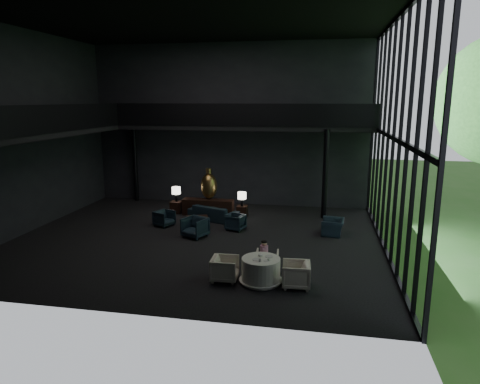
% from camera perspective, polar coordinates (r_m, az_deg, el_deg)
% --- Properties ---
extents(floor, '(14.00, 12.00, 0.02)m').
position_cam_1_polar(floor, '(16.67, -5.72, -6.27)').
color(floor, black).
rests_on(floor, ground).
extents(ceiling, '(14.00, 12.00, 0.02)m').
position_cam_1_polar(ceiling, '(16.05, -6.37, 21.94)').
color(ceiling, black).
rests_on(ceiling, ground).
extents(wall_back, '(14.00, 0.04, 8.00)m').
position_cam_1_polar(wall_back, '(21.67, -1.46, 8.86)').
color(wall_back, black).
rests_on(wall_back, ground).
extents(wall_front, '(14.00, 0.04, 8.00)m').
position_cam_1_polar(wall_front, '(10.29, -15.60, 4.68)').
color(wall_front, black).
rests_on(wall_front, ground).
extents(wall_left, '(0.04, 12.00, 8.00)m').
position_cam_1_polar(wall_left, '(19.08, -26.78, 7.11)').
color(wall_left, black).
rests_on(wall_left, ground).
extents(curtain_wall, '(0.20, 12.00, 8.00)m').
position_cam_1_polar(curtain_wall, '(15.40, 19.80, 6.77)').
color(curtain_wall, black).
rests_on(curtain_wall, ground).
extents(mezzanine_left, '(2.00, 12.00, 0.25)m').
position_cam_1_polar(mezzanine_left, '(18.49, -24.29, 7.21)').
color(mezzanine_left, black).
rests_on(mezzanine_left, wall_left).
extents(mezzanine_back, '(12.00, 2.00, 0.25)m').
position_cam_1_polar(mezzanine_back, '(20.50, 0.72, 8.67)').
color(mezzanine_back, black).
rests_on(mezzanine_back, wall_back).
extents(railing_left, '(0.06, 12.00, 1.00)m').
position_cam_1_polar(railing_left, '(17.91, -21.80, 9.22)').
color(railing_left, black).
rests_on(railing_left, mezzanine_left).
extents(railing_back, '(12.00, 0.06, 1.00)m').
position_cam_1_polar(railing_back, '(19.49, 0.21, 10.25)').
color(railing_back, black).
rests_on(railing_back, mezzanine_back).
extents(column_nw, '(0.24, 0.24, 4.00)m').
position_cam_1_polar(column_nw, '(23.16, -13.81, 3.75)').
color(column_nw, black).
rests_on(column_nw, floor).
extents(column_ne, '(0.24, 0.24, 4.00)m').
position_cam_1_polar(column_ne, '(19.43, 11.30, 2.29)').
color(column_ne, black).
rests_on(column_ne, floor).
extents(console, '(2.37, 0.54, 0.75)m').
position_cam_1_polar(console, '(19.90, -4.27, -2.05)').
color(console, black).
rests_on(console, floor).
extents(bronze_urn, '(0.76, 0.76, 1.42)m').
position_cam_1_polar(bronze_urn, '(19.86, -4.17, 0.84)').
color(bronze_urn, '#B98E3E').
rests_on(bronze_urn, console).
extents(side_table_left, '(0.50, 0.50, 0.55)m').
position_cam_1_polar(side_table_left, '(20.52, -8.49, -2.01)').
color(side_table_left, black).
rests_on(side_table_left, floor).
extents(table_lamp_left, '(0.41, 0.41, 0.69)m').
position_cam_1_polar(table_lamp_left, '(20.40, -8.50, 0.12)').
color(table_lamp_left, black).
rests_on(table_lamp_left, side_table_left).
extents(side_table_right, '(0.46, 0.46, 0.51)m').
position_cam_1_polar(side_table_right, '(19.61, 0.28, -2.59)').
color(side_table_right, black).
rests_on(side_table_right, floor).
extents(table_lamp_right, '(0.39, 0.39, 0.66)m').
position_cam_1_polar(table_lamp_right, '(19.40, 0.26, -0.56)').
color(table_lamp_right, black).
rests_on(table_lamp_right, side_table_right).
extents(sofa, '(2.53, 1.51, 0.95)m').
position_cam_1_polar(sofa, '(19.09, -3.56, -2.35)').
color(sofa, '#26334A').
rests_on(sofa, floor).
extents(lounge_armchair_west, '(0.85, 0.87, 0.68)m').
position_cam_1_polar(lounge_armchair_west, '(18.47, -10.06, -3.45)').
color(lounge_armchair_west, black).
rests_on(lounge_armchair_west, floor).
extents(lounge_armchair_east, '(0.75, 0.78, 0.66)m').
position_cam_1_polar(lounge_armchair_east, '(17.64, -0.62, -4.04)').
color(lounge_armchair_east, '#253D4E').
rests_on(lounge_armchair_east, floor).
extents(lounge_armchair_south, '(1.18, 1.15, 0.94)m').
position_cam_1_polar(lounge_armchair_south, '(16.81, -6.02, -4.44)').
color(lounge_armchair_south, '#2B3A4A').
rests_on(lounge_armchair_south, floor).
extents(window_armchair, '(0.64, 0.92, 0.77)m').
position_cam_1_polar(window_armchair, '(17.42, 12.28, -4.36)').
color(window_armchair, '#1C2E4B').
rests_on(window_armchair, floor).
extents(coffee_table, '(1.17, 1.17, 0.40)m').
position_cam_1_polar(coffee_table, '(18.19, -5.66, -4.03)').
color(coffee_table, black).
rests_on(coffee_table, floor).
extents(dining_table, '(1.29, 1.29, 0.75)m').
position_cam_1_polar(dining_table, '(12.75, 2.80, -10.60)').
color(dining_table, white).
rests_on(dining_table, floor).
extents(dining_chair_north, '(0.67, 0.63, 0.66)m').
position_cam_1_polar(dining_chair_north, '(13.57, 3.62, -9.15)').
color(dining_chair_north, silver).
rests_on(dining_chair_north, floor).
extents(dining_chair_east, '(0.81, 0.86, 0.84)m').
position_cam_1_polar(dining_chair_east, '(12.54, 7.46, -10.65)').
color(dining_chair_east, beige).
rests_on(dining_chair_east, floor).
extents(dining_chair_west, '(0.76, 0.80, 0.80)m').
position_cam_1_polar(dining_chair_west, '(12.87, -2.03, -10.03)').
color(dining_chair_west, '#C0B2A1').
rests_on(dining_chair_west, floor).
extents(child, '(0.25, 0.25, 0.55)m').
position_cam_1_polar(child, '(13.50, 3.23, -7.50)').
color(child, '#E9AECC').
rests_on(child, dining_chair_north).
extents(plate_a, '(0.24, 0.24, 0.01)m').
position_cam_1_polar(plate_a, '(12.48, 2.22, -8.98)').
color(plate_a, white).
rests_on(plate_a, dining_table).
extents(plate_b, '(0.26, 0.26, 0.02)m').
position_cam_1_polar(plate_b, '(12.73, 3.90, -8.56)').
color(plate_b, white).
rests_on(plate_b, dining_table).
extents(saucer, '(0.21, 0.21, 0.01)m').
position_cam_1_polar(saucer, '(12.41, 3.53, -9.13)').
color(saucer, white).
rests_on(saucer, dining_table).
extents(coffee_cup, '(0.10, 0.10, 0.06)m').
position_cam_1_polar(coffee_cup, '(12.42, 3.84, -8.94)').
color(coffee_cup, white).
rests_on(coffee_cup, saucer).
extents(cereal_bowl, '(0.15, 0.15, 0.07)m').
position_cam_1_polar(cereal_bowl, '(12.74, 2.74, -8.41)').
color(cereal_bowl, white).
rests_on(cereal_bowl, dining_table).
extents(cream_pot, '(0.07, 0.07, 0.08)m').
position_cam_1_polar(cream_pot, '(12.33, 2.67, -9.11)').
color(cream_pot, '#99999E').
rests_on(cream_pot, dining_table).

